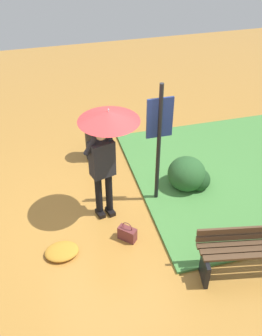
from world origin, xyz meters
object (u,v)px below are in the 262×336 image
(park_bench, at_px, (245,250))
(trash_bin, at_px, (95,140))
(info_sign_post, at_px, (159,132))
(handbag, at_px, (127,234))
(person_with_umbrella, at_px, (106,138))

(park_bench, bearing_deg, trash_bin, 114.61)
(info_sign_post, bearing_deg, park_bench, -67.84)
(handbag, distance_m, trash_bin, 2.47)
(person_with_umbrella, xyz_separation_m, info_sign_post, (0.91, 0.12, -0.11))
(info_sign_post, xyz_separation_m, trash_bin, (-0.83, 1.60, -1.03))
(person_with_umbrella, relative_size, info_sign_post, 0.89)
(park_bench, bearing_deg, handbag, 146.26)
(info_sign_post, bearing_deg, person_with_umbrella, -172.23)
(info_sign_post, xyz_separation_m, park_bench, (0.76, -1.87, -1.04))
(park_bench, xyz_separation_m, trash_bin, (-1.59, 3.47, 0.02))
(handbag, height_order, trash_bin, trash_bin)
(trash_bin, bearing_deg, park_bench, -65.39)
(person_with_umbrella, distance_m, trash_bin, 2.06)
(person_with_umbrella, relative_size, trash_bin, 2.45)
(person_with_umbrella, xyz_separation_m, handbag, (0.15, -0.72, -1.42))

